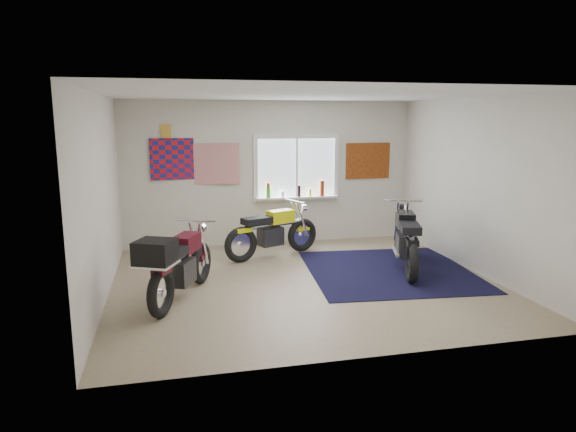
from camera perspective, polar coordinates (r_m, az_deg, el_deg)
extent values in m
plane|color=#9E896B|center=(7.63, 1.75, -7.33)|extent=(5.50, 5.50, 0.00)
plane|color=white|center=(7.26, 1.88, 13.36)|extent=(5.50, 5.50, 0.00)
plane|color=silver|center=(9.75, -1.96, 4.77)|extent=(5.50, 0.00, 5.50)
plane|color=silver|center=(4.99, 9.17, -1.21)|extent=(5.50, 0.00, 5.50)
plane|color=silver|center=(7.14, -20.05, 1.89)|extent=(0.00, 5.00, 5.00)
plane|color=silver|center=(8.45, 20.17, 3.18)|extent=(0.00, 5.00, 5.00)
cube|color=black|center=(8.31, 11.17, -5.97)|extent=(2.73, 2.82, 0.01)
cube|color=white|center=(9.83, 0.93, 5.41)|extent=(1.50, 0.02, 1.10)
cube|color=white|center=(9.78, 0.96, 8.85)|extent=(1.66, 0.06, 0.08)
cube|color=white|center=(9.89, 0.94, 2.00)|extent=(1.66, 0.06, 0.08)
cube|color=white|center=(9.66, -3.62, 5.29)|extent=(0.08, 0.06, 1.10)
cube|color=white|center=(10.03, 5.35, 5.48)|extent=(0.08, 0.06, 1.10)
cube|color=white|center=(9.81, 0.95, 5.40)|extent=(0.04, 0.06, 1.10)
cube|color=white|center=(9.83, 1.02, 2.06)|extent=(1.60, 0.16, 0.04)
cylinder|color=#903F15|center=(9.67, -2.21, 2.87)|extent=(0.07, 0.07, 0.28)
cylinder|color=white|center=(9.74, -0.60, 2.46)|extent=(0.06, 0.06, 0.12)
cylinder|color=black|center=(9.81, 1.24, 2.81)|extent=(0.06, 0.06, 0.22)
cylinder|color=yellow|center=(9.87, 2.49, 2.62)|extent=(0.05, 0.05, 0.14)
cylinder|color=maroon|center=(9.92, 3.81, 3.12)|extent=(0.09, 0.09, 0.30)
cylinder|color=#4C9E2A|center=(9.68, -2.21, 2.61)|extent=(0.09, 0.09, 0.19)
plane|color=red|center=(9.52, -12.10, 6.21)|extent=(1.00, 0.07, 1.00)
plane|color=red|center=(9.54, -8.15, 5.74)|extent=(0.90, 0.09, 0.90)
cube|color=gold|center=(9.49, -13.44, 9.16)|extent=(0.18, 0.02, 0.24)
cube|color=#A54C14|center=(10.26, 8.87, 6.07)|extent=(0.90, 0.03, 0.70)
torus|color=black|center=(9.28, 1.58, -2.10)|extent=(0.61, 0.34, 0.61)
torus|color=black|center=(8.60, -5.26, -3.20)|extent=(0.61, 0.34, 0.61)
cylinder|color=white|center=(9.28, 1.58, -2.10)|extent=(0.13, 0.12, 0.10)
cylinder|color=white|center=(8.60, -5.26, -3.20)|extent=(0.13, 0.12, 0.10)
cylinder|color=white|center=(8.87, -1.72, -0.97)|extent=(1.09, 0.51, 0.08)
cube|color=#2B2B2D|center=(8.89, -1.96, -2.27)|extent=(0.48, 0.39, 0.31)
cylinder|color=white|center=(9.03, -2.46, -2.66)|extent=(0.49, 0.25, 0.06)
cube|color=yellow|center=(8.93, -0.85, -0.05)|extent=(0.51, 0.39, 0.22)
cube|color=black|center=(8.68, -3.48, -0.51)|extent=(0.56, 0.43, 0.11)
cube|color=yellow|center=(8.56, -5.03, -1.56)|extent=(0.31, 0.24, 0.07)
cube|color=yellow|center=(9.26, 1.58, -1.44)|extent=(0.28, 0.21, 0.05)
cylinder|color=white|center=(9.07, 0.77, 1.64)|extent=(0.24, 0.54, 0.03)
cylinder|color=white|center=(9.20, 1.68, 0.85)|extent=(0.14, 0.17, 0.15)
torus|color=black|center=(9.08, 12.35, -2.58)|extent=(0.33, 0.65, 0.64)
torus|color=black|center=(7.72, 13.60, -5.00)|extent=(0.33, 0.65, 0.64)
cylinder|color=white|center=(9.08, 12.35, -2.58)|extent=(0.13, 0.14, 0.11)
cylinder|color=white|center=(7.72, 13.60, -5.00)|extent=(0.13, 0.14, 0.11)
cylinder|color=white|center=(8.32, 13.02, -1.60)|extent=(0.49, 1.24, 0.09)
cube|color=#2B2B2D|center=(8.32, 13.00, -3.17)|extent=(0.41, 0.52, 0.34)
cylinder|color=white|center=(8.33, 11.86, -3.83)|extent=(0.24, 0.55, 0.07)
cube|color=black|center=(8.47, 12.90, -0.40)|extent=(0.41, 0.56, 0.24)
cube|color=black|center=(7.95, 13.38, -1.29)|extent=(0.44, 0.62, 0.12)
cube|color=black|center=(7.69, 13.64, -2.80)|extent=(0.25, 0.34, 0.08)
cube|color=black|center=(9.05, 12.38, -1.83)|extent=(0.22, 0.31, 0.05)
cylinder|color=white|center=(8.76, 12.68, 1.72)|extent=(0.61, 0.23, 0.04)
cylinder|color=white|center=(8.99, 12.48, 0.91)|extent=(0.19, 0.15, 0.16)
torus|color=black|center=(7.61, -9.67, -5.15)|extent=(0.37, 0.61, 0.62)
torus|color=black|center=(6.44, -13.94, -8.29)|extent=(0.37, 0.61, 0.62)
cylinder|color=white|center=(7.61, -9.67, -5.15)|extent=(0.13, 0.13, 0.10)
cylinder|color=white|center=(6.44, -13.94, -8.29)|extent=(0.13, 0.13, 0.10)
cylinder|color=white|center=(6.94, -11.71, -4.35)|extent=(0.57, 1.13, 0.09)
cube|color=#2B2B2D|center=(6.95, -11.79, -6.11)|extent=(0.42, 0.50, 0.32)
cylinder|color=white|center=(7.04, -12.91, -6.75)|extent=(0.28, 0.50, 0.07)
cube|color=#450B15|center=(7.06, -11.21, -2.95)|extent=(0.42, 0.53, 0.23)
cube|color=black|center=(6.61, -12.87, -4.12)|extent=(0.46, 0.59, 0.11)
cube|color=#450B15|center=(6.40, -13.86, -5.90)|extent=(0.26, 0.32, 0.08)
cube|color=#450B15|center=(7.58, -9.69, -4.32)|extent=(0.23, 0.30, 0.05)
cylinder|color=white|center=(7.30, -10.31, -0.48)|extent=(0.55, 0.27, 0.03)
cylinder|color=white|center=(7.50, -9.74, -1.34)|extent=(0.18, 0.15, 0.15)
cube|color=black|center=(6.21, -14.53, -3.91)|extent=(0.55, 0.54, 0.29)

